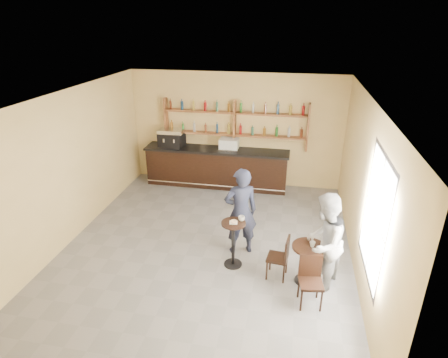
% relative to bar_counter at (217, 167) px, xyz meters
% --- Properties ---
extents(floor, '(7.00, 7.00, 0.00)m').
position_rel_bar_counter_xyz_m(floor, '(0.48, -3.15, -0.56)').
color(floor, slate).
rests_on(floor, ground).
extents(ceiling, '(7.00, 7.00, 0.00)m').
position_rel_bar_counter_xyz_m(ceiling, '(0.48, -3.15, 2.64)').
color(ceiling, white).
rests_on(ceiling, wall_back).
extents(wall_back, '(7.00, 0.00, 7.00)m').
position_rel_bar_counter_xyz_m(wall_back, '(0.48, 0.35, 1.04)').
color(wall_back, '#E6C682').
rests_on(wall_back, floor).
extents(wall_front, '(7.00, 0.00, 7.00)m').
position_rel_bar_counter_xyz_m(wall_front, '(0.48, -6.65, 1.04)').
color(wall_front, '#E6C682').
rests_on(wall_front, floor).
extents(wall_left, '(0.00, 7.00, 7.00)m').
position_rel_bar_counter_xyz_m(wall_left, '(-2.52, -3.15, 1.04)').
color(wall_left, '#E6C682').
rests_on(wall_left, floor).
extents(wall_right, '(0.00, 7.00, 7.00)m').
position_rel_bar_counter_xyz_m(wall_right, '(3.48, -3.15, 1.04)').
color(wall_right, '#E6C682').
rests_on(wall_right, floor).
extents(window_pane, '(0.00, 2.00, 2.00)m').
position_rel_bar_counter_xyz_m(window_pane, '(3.47, -4.35, 1.14)').
color(window_pane, white).
rests_on(window_pane, wall_right).
extents(window_frame, '(0.04, 1.70, 2.10)m').
position_rel_bar_counter_xyz_m(window_frame, '(3.47, -4.35, 1.14)').
color(window_frame, black).
rests_on(window_frame, wall_right).
extents(shelf_unit, '(4.00, 0.26, 1.40)m').
position_rel_bar_counter_xyz_m(shelf_unit, '(0.48, 0.22, 1.25)').
color(shelf_unit, brown).
rests_on(shelf_unit, wall_back).
extents(liquor_bottles, '(3.68, 0.10, 1.00)m').
position_rel_bar_counter_xyz_m(liquor_bottles, '(0.48, 0.22, 1.42)').
color(liquor_bottles, '#8C5919').
rests_on(liquor_bottles, shelf_unit).
extents(bar_counter, '(4.11, 0.80, 1.11)m').
position_rel_bar_counter_xyz_m(bar_counter, '(0.00, 0.00, 0.00)').
color(bar_counter, black).
rests_on(bar_counter, floor).
extents(espresso_machine, '(0.76, 0.55, 0.50)m').
position_rel_bar_counter_xyz_m(espresso_machine, '(-1.31, 0.00, 0.81)').
color(espresso_machine, black).
rests_on(espresso_machine, bar_counter).
extents(pastry_case, '(0.60, 0.52, 0.32)m').
position_rel_bar_counter_xyz_m(pastry_case, '(0.36, 0.00, 0.72)').
color(pastry_case, silver).
rests_on(pastry_case, bar_counter).
extents(pedestal_table, '(0.60, 0.60, 0.97)m').
position_rel_bar_counter_xyz_m(pedestal_table, '(1.13, -3.71, -0.07)').
color(pedestal_table, black).
rests_on(pedestal_table, floor).
extents(napkin, '(0.17, 0.17, 0.00)m').
position_rel_bar_counter_xyz_m(napkin, '(1.13, -3.71, 0.41)').
color(napkin, white).
rests_on(napkin, pedestal_table).
extents(donut, '(0.18, 0.18, 0.05)m').
position_rel_bar_counter_xyz_m(donut, '(1.14, -3.72, 0.44)').
color(donut, '#D6904E').
rests_on(donut, napkin).
extents(cup_pedestal, '(0.15, 0.15, 0.10)m').
position_rel_bar_counter_xyz_m(cup_pedestal, '(1.27, -3.61, 0.46)').
color(cup_pedestal, white).
rests_on(cup_pedestal, pedestal_table).
extents(man_main, '(0.80, 0.67, 1.88)m').
position_rel_bar_counter_xyz_m(man_main, '(1.19, -3.21, 0.38)').
color(man_main, black).
rests_on(man_main, floor).
extents(cafe_table, '(0.76, 0.76, 0.78)m').
position_rel_bar_counter_xyz_m(cafe_table, '(2.55, -3.95, -0.17)').
color(cafe_table, black).
rests_on(cafe_table, floor).
extents(cup_cafe, '(0.12, 0.12, 0.10)m').
position_rel_bar_counter_xyz_m(cup_cafe, '(2.60, -3.95, 0.27)').
color(cup_cafe, white).
rests_on(cup_cafe, cafe_table).
extents(chair_west, '(0.42, 0.42, 0.87)m').
position_rel_bar_counter_xyz_m(chair_west, '(2.00, -3.90, -0.12)').
color(chair_west, black).
rests_on(chair_west, floor).
extents(chair_south, '(0.44, 0.44, 0.90)m').
position_rel_bar_counter_xyz_m(chair_south, '(2.60, -4.55, -0.11)').
color(chair_south, black).
rests_on(chair_south, floor).
extents(patron_second, '(0.98, 1.09, 1.84)m').
position_rel_bar_counter_xyz_m(patron_second, '(2.78, -4.00, 0.37)').
color(patron_second, '#A3A4A8').
rests_on(patron_second, floor).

